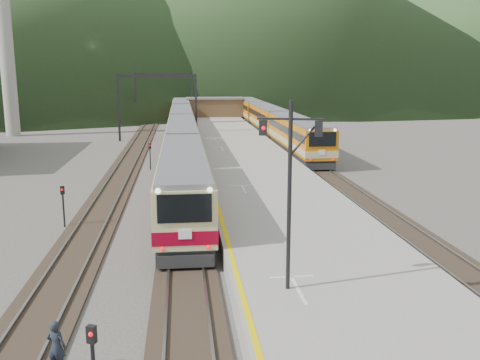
{
  "coord_description": "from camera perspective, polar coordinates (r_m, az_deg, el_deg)",
  "views": [
    {
      "loc": [
        -0.06,
        -10.78,
        8.32
      ],
      "look_at": [
        3.34,
        20.04,
        2.0
      ],
      "focal_mm": 40.0,
      "sensor_mm": 36.0,
      "label": 1
    }
  ],
  "objects": [
    {
      "name": "hill_a",
      "position": [
        205.86,
        -18.27,
        17.01
      ],
      "size": [
        180.0,
        180.0,
        60.0
      ],
      "primitive_type": "cone",
      "color": "#304921",
      "rests_on": "ground"
    },
    {
      "name": "gantry_near",
      "position": [
        65.9,
        -8.83,
        9.01
      ],
      "size": [
        9.55,
        0.25,
        8.0
      ],
      "color": "black",
      "rests_on": "ground"
    },
    {
      "name": "platform",
      "position": [
        49.73,
        0.32,
        2.47
      ],
      "size": [
        8.0,
        100.0,
        1.0
      ],
      "primitive_type": "cube",
      "color": "gray",
      "rests_on": "ground"
    },
    {
      "name": "track_main",
      "position": [
        51.45,
        -6.15,
        2.22
      ],
      "size": [
        2.6,
        200.0,
        0.23
      ],
      "color": "black",
      "rests_on": "ground"
    },
    {
      "name": "hill_b",
      "position": [
        244.4,
        0.86,
        18.38
      ],
      "size": [
        220.0,
        220.0,
        75.0
      ],
      "primitive_type": "cone",
      "color": "#304921",
      "rests_on": "ground"
    },
    {
      "name": "second_train",
      "position": [
        72.55,
        2.92,
        6.45
      ],
      "size": [
        2.78,
        57.12,
        3.4
      ],
      "color": "#C16909",
      "rests_on": "track_second"
    },
    {
      "name": "worker",
      "position": [
        16.5,
        -19.01,
        -16.43
      ],
      "size": [
        0.64,
        0.51,
        1.52
      ],
      "primitive_type": "imported",
      "rotation": [
        0.0,
        0.0,
        2.85
      ],
      "color": "#1B212C",
      "rests_on": "ground"
    },
    {
      "name": "track_second",
      "position": [
        52.73,
        6.45,
        2.44
      ],
      "size": [
        2.6,
        200.0,
        0.23
      ],
      "color": "black",
      "rests_on": "ground"
    },
    {
      "name": "gantry_far",
      "position": [
        90.87,
        -8.17,
        9.68
      ],
      "size": [
        9.55,
        0.25,
        8.0
      ],
      "color": "black",
      "rests_on": "ground"
    },
    {
      "name": "signal_mast",
      "position": [
        17.65,
        5.33,
        0.4
      ],
      "size": [
        2.13,
        0.76,
        6.41
      ],
      "color": "black",
      "rests_on": "platform"
    },
    {
      "name": "main_train",
      "position": [
        59.04,
        -6.22,
        5.2
      ],
      "size": [
        2.73,
        74.85,
        3.33
      ],
      "color": "tan",
      "rests_on": "track_main"
    },
    {
      "name": "station_shed",
      "position": [
        89.15,
        -2.67,
        7.81
      ],
      "size": [
        9.4,
        4.4,
        3.1
      ],
      "color": "brown",
      "rests_on": "platform"
    },
    {
      "name": "short_signal_a",
      "position": [
        14.26,
        -15.42,
        -17.67
      ],
      "size": [
        0.27,
        0.24,
        2.27
      ],
      "color": "black",
      "rests_on": "ground"
    },
    {
      "name": "short_signal_c",
      "position": [
        30.4,
        -18.36,
        -2.11
      ],
      "size": [
        0.26,
        0.23,
        2.27
      ],
      "color": "black",
      "rests_on": "ground"
    },
    {
      "name": "track_far",
      "position": [
        51.69,
        -11.7,
        2.09
      ],
      "size": [
        2.6,
        200.0,
        0.23
      ],
      "color": "black",
      "rests_on": "ground"
    },
    {
      "name": "short_signal_b",
      "position": [
        46.54,
        -9.58,
        2.89
      ],
      "size": [
        0.26,
        0.22,
        2.27
      ],
      "color": "black",
      "rests_on": "ground"
    },
    {
      "name": "hill_c",
      "position": [
        247.26,
        20.86,
        14.66
      ],
      "size": [
        160.0,
        160.0,
        50.0
      ],
      "primitive_type": "cone",
      "color": "#304921",
      "rests_on": "ground"
    },
    {
      "name": "smokestack",
      "position": [
        76.31,
        -23.91,
        15.59
      ],
      "size": [
        1.8,
        1.8,
        30.0
      ],
      "primitive_type": "cylinder",
      "color": "#9E998E",
      "rests_on": "ground"
    }
  ]
}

